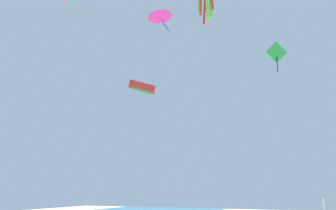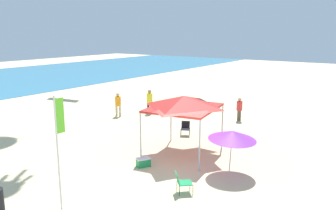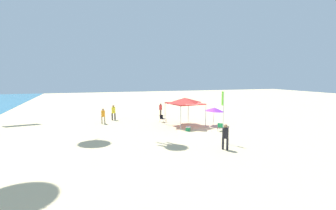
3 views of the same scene
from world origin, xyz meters
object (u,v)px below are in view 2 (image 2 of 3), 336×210
at_px(folding_chair_facing_ocean, 182,181).
at_px(person_by_tent, 118,103).
at_px(canopy_tent, 184,103).
at_px(beach_umbrella, 232,135).
at_px(person_kite_handler, 239,107).
at_px(folding_chair_left_of_tent, 185,127).
at_px(banner_flag, 59,148).
at_px(cooler_box, 143,162).
at_px(person_watching_sky, 150,100).

height_order(folding_chair_facing_ocean, person_by_tent, person_by_tent).
relative_size(canopy_tent, folding_chair_facing_ocean, 4.75).
bearing_deg(beach_umbrella, person_kite_handler, 21.23).
height_order(folding_chair_facing_ocean, person_kite_handler, person_kite_handler).
bearing_deg(canopy_tent, person_by_tent, 64.06).
relative_size(folding_chair_facing_ocean, person_by_tent, 0.47).
bearing_deg(folding_chair_facing_ocean, beach_umbrella, -59.29).
relative_size(canopy_tent, folding_chair_left_of_tent, 4.75).
relative_size(banner_flag, person_kite_handler, 2.56).
xyz_separation_m(beach_umbrella, folding_chair_left_of_tent, (3.66, 4.62, -1.27)).
bearing_deg(banner_flag, person_kite_handler, 1.94).
height_order(canopy_tent, banner_flag, banner_flag).
bearing_deg(banner_flag, person_by_tent, 35.81).
relative_size(cooler_box, person_kite_handler, 0.45).
relative_size(folding_chair_facing_ocean, folding_chair_left_of_tent, 1.00).
height_order(folding_chair_facing_ocean, folding_chair_left_of_tent, same).
bearing_deg(beach_umbrella, banner_flag, 156.93).
height_order(person_kite_handler, person_watching_sky, person_watching_sky).
bearing_deg(person_kite_handler, person_watching_sky, -73.85).
bearing_deg(person_by_tent, person_watching_sky, -131.11).
height_order(folding_chair_left_of_tent, banner_flag, banner_flag).
bearing_deg(folding_chair_left_of_tent, person_watching_sky, 120.76).
xyz_separation_m(folding_chair_facing_ocean, cooler_box, (1.20, 2.85, -0.27)).
bearing_deg(person_by_tent, cooler_box, 132.64).
relative_size(person_by_tent, person_watching_sky, 0.95).
bearing_deg(folding_chair_left_of_tent, person_by_tent, 142.20).
height_order(folding_chair_left_of_tent, cooler_box, folding_chair_left_of_tent).
distance_m(folding_chair_left_of_tent, person_watching_sky, 6.04).
relative_size(canopy_tent, cooler_box, 5.24).
distance_m(banner_flag, person_by_tent, 14.21).
bearing_deg(folding_chair_facing_ocean, folding_chair_left_of_tent, -12.59).
xyz_separation_m(folding_chair_facing_ocean, person_kite_handler, (11.38, 2.57, 0.48)).
distance_m(beach_umbrella, folding_chair_facing_ocean, 3.13).
distance_m(cooler_box, person_by_tent, 9.85).
xyz_separation_m(folding_chair_facing_ocean, person_by_tent, (7.57, 10.32, 0.54)).
xyz_separation_m(person_by_tent, person_watching_sky, (1.99, -1.35, 0.06)).
xyz_separation_m(folding_chair_facing_ocean, person_watching_sky, (9.56, 8.97, 0.60)).
distance_m(folding_chair_left_of_tent, banner_flag, 10.66).
bearing_deg(person_kite_handler, person_by_tent, -63.53).
height_order(banner_flag, person_by_tent, banner_flag).
xyz_separation_m(banner_flag, person_watching_sky, (13.45, 6.92, -1.43)).
relative_size(folding_chair_left_of_tent, person_by_tent, 0.47).
distance_m(folding_chair_left_of_tent, person_by_tent, 6.60).
bearing_deg(person_watching_sky, folding_chair_facing_ocean, 139.49).
height_order(folding_chair_facing_ocean, banner_flag, banner_flag).
relative_size(canopy_tent, person_watching_sky, 2.13).
xyz_separation_m(beach_umbrella, person_watching_sky, (6.81, 9.75, -0.67)).
height_order(folding_chair_left_of_tent, person_by_tent, person_by_tent).
bearing_deg(person_by_tent, banner_flag, 118.88).
distance_m(banner_flag, person_watching_sky, 15.19).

